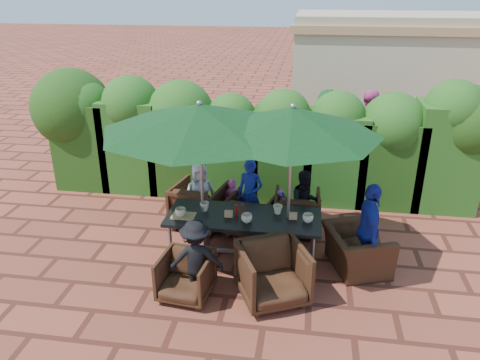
# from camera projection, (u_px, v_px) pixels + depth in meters

# --- Properties ---
(ground) EXTENTS (80.00, 80.00, 0.00)m
(ground) POSITION_uv_depth(u_px,v_px,m) (239.00, 253.00, 7.40)
(ground) COLOR brown
(ground) RESTS_ON ground
(dining_table) EXTENTS (2.29, 0.90, 0.75)m
(dining_table) POSITION_uv_depth(u_px,v_px,m) (244.00, 220.00, 6.99)
(dining_table) COLOR black
(dining_table) RESTS_ON ground
(umbrella_left) EXTENTS (2.83, 2.83, 2.46)m
(umbrella_left) POSITION_uv_depth(u_px,v_px,m) (200.00, 118.00, 6.51)
(umbrella_left) COLOR gray
(umbrella_left) RESTS_ON ground
(umbrella_right) EXTENTS (2.49, 2.49, 2.46)m
(umbrella_right) POSITION_uv_depth(u_px,v_px,m) (292.00, 121.00, 6.36)
(umbrella_right) COLOR gray
(umbrella_right) RESTS_ON ground
(chair_far_left) EXTENTS (0.99, 0.94, 0.86)m
(chair_far_left) POSITION_uv_depth(u_px,v_px,m) (199.00, 203.00, 8.10)
(chair_far_left) COLOR black
(chair_far_left) RESTS_ON ground
(chair_far_mid) EXTENTS (0.88, 0.85, 0.75)m
(chair_far_mid) POSITION_uv_depth(u_px,v_px,m) (251.00, 213.00, 7.87)
(chair_far_mid) COLOR black
(chair_far_mid) RESTS_ON ground
(chair_far_right) EXTENTS (0.77, 0.73, 0.78)m
(chair_far_right) POSITION_uv_depth(u_px,v_px,m) (297.00, 210.00, 7.94)
(chair_far_right) COLOR black
(chair_far_right) RESTS_ON ground
(chair_near_left) EXTENTS (0.74, 0.70, 0.69)m
(chair_near_left) POSITION_uv_depth(u_px,v_px,m) (186.00, 274.00, 6.27)
(chair_near_left) COLOR black
(chair_near_left) RESTS_ON ground
(chair_near_right) EXTENTS (1.10, 1.07, 0.87)m
(chair_near_right) POSITION_uv_depth(u_px,v_px,m) (273.00, 271.00, 6.18)
(chair_near_right) COLOR black
(chair_near_right) RESTS_ON ground
(chair_end_right) EXTENTS (0.90, 1.10, 0.83)m
(chair_end_right) POSITION_uv_depth(u_px,v_px,m) (357.00, 243.00, 6.88)
(chair_end_right) COLOR black
(chair_end_right) RESTS_ON ground
(adult_far_left) EXTENTS (0.64, 0.53, 1.13)m
(adult_far_left) POSITION_uv_depth(u_px,v_px,m) (200.00, 195.00, 8.09)
(adult_far_left) COLOR silver
(adult_far_left) RESTS_ON ground
(adult_far_mid) EXTENTS (0.51, 0.44, 1.24)m
(adult_far_mid) POSITION_uv_depth(u_px,v_px,m) (250.00, 195.00, 7.96)
(adult_far_mid) COLOR navy
(adult_far_mid) RESTS_ON ground
(adult_far_right) EXTENTS (0.64, 0.51, 1.15)m
(adult_far_right) POSITION_uv_depth(u_px,v_px,m) (305.00, 204.00, 7.74)
(adult_far_right) COLOR black
(adult_far_right) RESTS_ON ground
(adult_near_left) EXTENTS (0.76, 0.44, 1.12)m
(adult_near_left) POSITION_uv_depth(u_px,v_px,m) (196.00, 259.00, 6.22)
(adult_near_left) COLOR black
(adult_near_left) RESTS_ON ground
(adult_end_right) EXTENTS (0.49, 0.86, 1.41)m
(adult_end_right) POSITION_uv_depth(u_px,v_px,m) (369.00, 230.00, 6.66)
(adult_end_right) COLOR navy
(adult_end_right) RESTS_ON ground
(child_left) EXTENTS (0.31, 0.25, 0.84)m
(child_left) POSITION_uv_depth(u_px,v_px,m) (232.00, 202.00, 8.14)
(child_left) COLOR #EB53A9
(child_left) RESTS_ON ground
(child_right) EXTENTS (0.29, 0.25, 0.73)m
(child_right) POSITION_uv_depth(u_px,v_px,m) (281.00, 210.00, 7.98)
(child_right) COLOR purple
(child_right) RESTS_ON ground
(pedestrian_a) EXTENTS (1.75, 1.08, 1.76)m
(pedestrian_a) POSITION_uv_depth(u_px,v_px,m) (326.00, 127.00, 10.76)
(pedestrian_a) COLOR #238140
(pedestrian_a) RESTS_ON ground
(pedestrian_b) EXTENTS (0.85, 0.52, 1.76)m
(pedestrian_b) POSITION_uv_depth(u_px,v_px,m) (366.00, 128.00, 10.65)
(pedestrian_b) COLOR #EB53A9
(pedestrian_b) RESTS_ON ground
(pedestrian_c) EXTENTS (1.09, 1.10, 1.66)m
(pedestrian_c) POSITION_uv_depth(u_px,v_px,m) (407.00, 134.00, 10.44)
(pedestrian_c) COLOR #95969D
(pedestrian_c) RESTS_ON ground
(cup_a) EXTENTS (0.16, 0.16, 0.13)m
(cup_a) POSITION_uv_depth(u_px,v_px,m) (180.00, 212.00, 6.92)
(cup_a) COLOR beige
(cup_a) RESTS_ON dining_table
(cup_b) EXTENTS (0.14, 0.14, 0.14)m
(cup_b) POSITION_uv_depth(u_px,v_px,m) (205.00, 207.00, 7.09)
(cup_b) COLOR beige
(cup_b) RESTS_ON dining_table
(cup_c) EXTENTS (0.16, 0.16, 0.13)m
(cup_c) POSITION_uv_depth(u_px,v_px,m) (247.00, 218.00, 6.75)
(cup_c) COLOR beige
(cup_c) RESTS_ON dining_table
(cup_d) EXTENTS (0.14, 0.14, 0.14)m
(cup_d) POSITION_uv_depth(u_px,v_px,m) (278.00, 209.00, 7.00)
(cup_d) COLOR beige
(cup_d) RESTS_ON dining_table
(cup_e) EXTENTS (0.16, 0.16, 0.13)m
(cup_e) POSITION_uv_depth(u_px,v_px,m) (308.00, 218.00, 6.75)
(cup_e) COLOR beige
(cup_e) RESTS_ON dining_table
(ketchup_bottle) EXTENTS (0.04, 0.04, 0.17)m
(ketchup_bottle) POSITION_uv_depth(u_px,v_px,m) (236.00, 210.00, 6.94)
(ketchup_bottle) COLOR #B20C0A
(ketchup_bottle) RESTS_ON dining_table
(sauce_bottle) EXTENTS (0.04, 0.04, 0.17)m
(sauce_bottle) POSITION_uv_depth(u_px,v_px,m) (243.00, 209.00, 6.97)
(sauce_bottle) COLOR #4C230C
(sauce_bottle) RESTS_ON dining_table
(serving_tray) EXTENTS (0.35, 0.25, 0.02)m
(serving_tray) POSITION_uv_depth(u_px,v_px,m) (184.00, 216.00, 6.94)
(serving_tray) COLOR #AB8552
(serving_tray) RESTS_ON dining_table
(number_block_left) EXTENTS (0.12, 0.06, 0.10)m
(number_block_left) POSITION_uv_depth(u_px,v_px,m) (229.00, 214.00, 6.91)
(number_block_left) COLOR tan
(number_block_left) RESTS_ON dining_table
(number_block_right) EXTENTS (0.12, 0.06, 0.10)m
(number_block_right) POSITION_uv_depth(u_px,v_px,m) (293.00, 216.00, 6.85)
(number_block_right) COLOR tan
(number_block_right) RESTS_ON dining_table
(hedge_wall) EXTENTS (9.10, 1.60, 2.41)m
(hedge_wall) POSITION_uv_depth(u_px,v_px,m) (247.00, 132.00, 9.03)
(hedge_wall) COLOR #18320D
(hedge_wall) RESTS_ON ground
(building) EXTENTS (6.20, 3.08, 3.20)m
(building) POSITION_uv_depth(u_px,v_px,m) (406.00, 76.00, 12.64)
(building) COLOR #C4B091
(building) RESTS_ON ground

